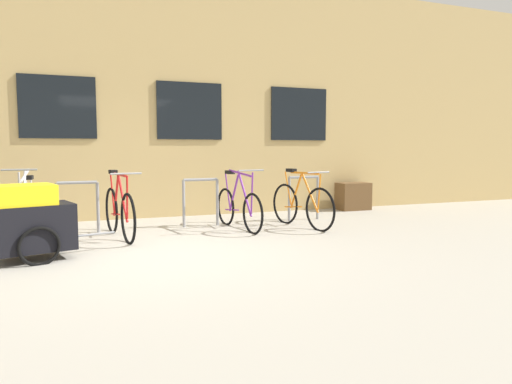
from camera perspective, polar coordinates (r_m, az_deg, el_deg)
name	(u,v)px	position (r m, az deg, el deg)	size (l,w,h in m)	color
ground_plane	(156,254)	(6.16, -12.21, -7.41)	(42.00, 42.00, 0.00)	#B2ADA0
storefront_building	(116,104)	(11.78, -16.80, 10.27)	(28.00, 5.13, 4.83)	tan
bike_rack	(142,199)	(7.95, -13.81, -0.83)	(6.65, 0.05, 0.84)	gray
bicycle_orange	(302,204)	(8.06, 5.62, -1.49)	(0.49, 1.69, 1.02)	black
bicycle_red	(119,211)	(7.35, -16.44, -2.29)	(0.45, 1.76, 1.04)	black
bicycle_purple	(238,207)	(7.84, -2.18, -1.81)	(0.44, 1.70, 1.04)	black
bicycle_silver	(27,217)	(7.47, -26.28, -2.73)	(0.44, 1.66, 1.10)	black
bike_trailer	(31,221)	(6.24, -25.94, -3.19)	(1.48, 0.82, 0.94)	black
planter_box	(353,196)	(10.53, 11.83, -0.51)	(0.70, 0.44, 0.60)	brown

